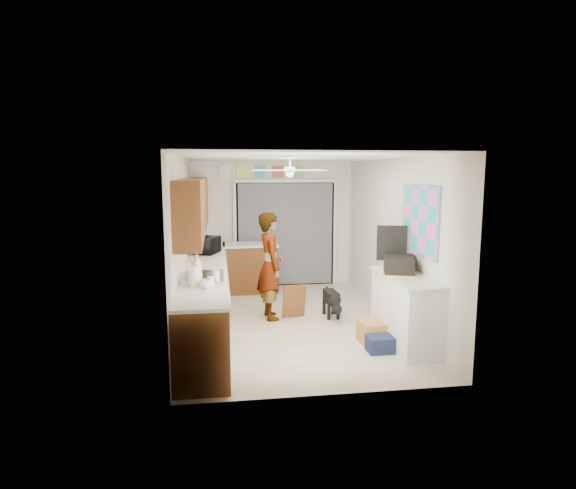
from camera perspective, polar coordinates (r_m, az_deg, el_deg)
name	(u,v)px	position (r m, az deg, el deg)	size (l,w,h in m)	color
floor	(292,322)	(7.54, 0.44, -9.13)	(5.00, 5.00, 0.00)	beige
ceiling	(292,158)	(7.18, 0.47, 10.23)	(5.00, 5.00, 0.00)	white
wall_back	(273,224)	(9.71, -1.79, 2.40)	(3.20, 3.20, 0.00)	silver
wall_front	(330,277)	(4.84, 4.97, -3.88)	(3.20, 3.20, 0.00)	silver
wall_left	(184,244)	(7.19, -12.25, 0.05)	(5.00, 5.00, 0.00)	silver
wall_right	(393,240)	(7.66, 12.37, 0.56)	(5.00, 5.00, 0.00)	silver
left_base_cabinets	(206,297)	(7.33, -9.70, -6.10)	(0.60, 4.80, 0.90)	brown
left_countertop	(206,266)	(7.23, -9.71, -2.49)	(0.62, 4.80, 0.04)	white
upper_cabinets	(194,205)	(7.32, -11.03, 4.56)	(0.32, 4.00, 0.80)	brown
sink_basin	(204,278)	(6.24, -9.93, -3.91)	(0.50, 0.76, 0.06)	silver
faucet	(189,271)	(6.23, -11.71, -3.09)	(0.03, 0.03, 0.22)	silver
peninsula_base	(250,269)	(9.30, -4.48, -2.88)	(1.00, 0.60, 0.90)	brown
peninsula_top	(250,245)	(9.22, -4.51, -0.02)	(1.04, 0.64, 0.04)	white
back_opening_recess	(285,234)	(9.74, -0.30, 1.24)	(2.00, 0.06, 2.10)	black
curtain_panel	(286,234)	(9.70, -0.27, 1.21)	(1.90, 0.03, 2.05)	slate
door_trim_left	(235,235)	(9.62, -6.30, 1.10)	(0.06, 0.04, 2.10)	white
door_trim_right	(335,233)	(9.90, 5.58, 1.32)	(0.06, 0.04, 2.10)	white
door_trim_head	(286,181)	(9.63, -0.28, 7.54)	(2.10, 0.04, 0.06)	white
header_frame_0	(243,172)	(9.58, -5.40, 8.58)	(0.22, 0.02, 0.22)	#ECF852
header_frame_1	(260,172)	(9.60, -3.30, 8.60)	(0.22, 0.02, 0.22)	#4AA9C5
header_frame_2	(278,172)	(9.64, -1.20, 8.61)	(0.22, 0.02, 0.22)	#B95545
header_frame_3	(298,172)	(9.70, 1.17, 8.61)	(0.22, 0.02, 0.22)	#6EC27F
header_frame_4	(317,172)	(9.77, 3.51, 8.60)	(0.22, 0.02, 0.22)	silver
route66_sign	(225,172)	(9.57, -7.52, 8.54)	(0.22, 0.02, 0.26)	silver
right_counter_base	(406,312)	(6.64, 13.77, -7.77)	(0.50, 1.40, 0.90)	white
right_counter_top	(406,277)	(6.52, 13.84, -3.81)	(0.54, 1.44, 0.04)	white
abstract_painting	(420,220)	(6.69, 15.33, 2.76)	(0.03, 1.15, 0.95)	#FF5DB4
ceiling_fan	(290,170)	(7.38, 0.23, 8.79)	(1.14, 1.14, 0.24)	white
microwave	(207,245)	(8.17, -9.58, -0.09)	(0.50, 0.34, 0.28)	black
soap_bottle	(197,267)	(6.19, -10.72, -2.63)	(0.13, 0.13, 0.33)	silver
cup	(206,284)	(5.73, -9.73, -4.65)	(0.13, 0.13, 0.11)	white
jar_a	(216,275)	(6.14, -8.52, -3.62)	(0.09, 0.09, 0.13)	silver
jar_b	(211,281)	(5.83, -9.16, -4.33)	(0.08, 0.08, 0.12)	silver
paper_towel_roll	(195,277)	(5.81, -11.01, -3.78)	(0.12, 0.12, 0.25)	white
suitcase	(399,264)	(6.70, 12.99, -2.32)	(0.39, 0.52, 0.22)	black
suitcase_rim	(398,272)	(6.72, 12.96, -3.24)	(0.44, 0.58, 0.02)	yellow
suitcase_lid	(392,243)	(6.92, 12.19, 0.16)	(0.42, 0.03, 0.50)	black
cardboard_box	(376,332)	(6.74, 10.41, -10.16)	(0.45, 0.34, 0.28)	#B77D39
navy_crate	(380,344)	(6.42, 10.88, -11.50)	(0.34, 0.28, 0.21)	#161D38
cabinet_door_panel	(294,301)	(7.64, 0.74, -6.73)	(0.37, 0.03, 0.55)	brown
man	(270,266)	(7.53, -2.12, -2.53)	(0.61, 0.40, 1.68)	white
dog	(331,302)	(7.75, 5.14, -6.84)	(0.26, 0.60, 0.47)	black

